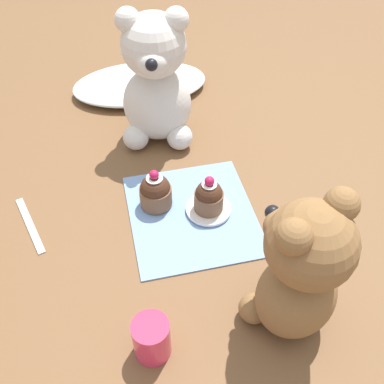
{
  "coord_description": "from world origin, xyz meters",
  "views": [
    {
      "loc": [
        -0.12,
        -0.5,
        0.58
      ],
      "look_at": [
        0.0,
        0.0,
        0.06
      ],
      "focal_mm": 42.0,
      "sensor_mm": 36.0,
      "label": 1
    }
  ],
  "objects_px": {
    "cupcake_near_cream_bear": "(155,191)",
    "teaspoon": "(30,224)",
    "saucer_plate": "(209,210)",
    "teddy_bear_tan": "(301,270)",
    "cupcake_near_tan_bear": "(209,198)",
    "juice_glass": "(152,339)",
    "teddy_bear_cream": "(156,82)"
  },
  "relations": [
    {
      "from": "teddy_bear_tan",
      "to": "cupcake_near_cream_bear",
      "type": "xyz_separation_m",
      "value": [
        -0.14,
        0.26,
        -0.08
      ]
    },
    {
      "from": "teddy_bear_tan",
      "to": "cupcake_near_tan_bear",
      "type": "xyz_separation_m",
      "value": [
        -0.06,
        0.22,
        -0.08
      ]
    },
    {
      "from": "cupcake_near_cream_bear",
      "to": "cupcake_near_tan_bear",
      "type": "distance_m",
      "value": 0.09
    },
    {
      "from": "cupcake_near_cream_bear",
      "to": "saucer_plate",
      "type": "bearing_deg",
      "value": -25.09
    },
    {
      "from": "teddy_bear_tan",
      "to": "saucer_plate",
      "type": "distance_m",
      "value": 0.25
    },
    {
      "from": "cupcake_near_cream_bear",
      "to": "cupcake_near_tan_bear",
      "type": "bearing_deg",
      "value": -25.09
    },
    {
      "from": "teddy_bear_tan",
      "to": "cupcake_near_tan_bear",
      "type": "distance_m",
      "value": 0.24
    },
    {
      "from": "cupcake_near_cream_bear",
      "to": "teaspoon",
      "type": "height_order",
      "value": "cupcake_near_cream_bear"
    },
    {
      "from": "saucer_plate",
      "to": "juice_glass",
      "type": "height_order",
      "value": "juice_glass"
    },
    {
      "from": "cupcake_near_tan_bear",
      "to": "teddy_bear_tan",
      "type": "bearing_deg",
      "value": -75.22
    },
    {
      "from": "teddy_bear_cream",
      "to": "teaspoon",
      "type": "relative_size",
      "value": 1.94
    },
    {
      "from": "cupcake_near_tan_bear",
      "to": "juice_glass",
      "type": "xyz_separation_m",
      "value": [
        -0.13,
        -0.22,
        -0.01
      ]
    },
    {
      "from": "cupcake_near_tan_bear",
      "to": "teaspoon",
      "type": "distance_m",
      "value": 0.31
    },
    {
      "from": "teddy_bear_tan",
      "to": "juice_glass",
      "type": "distance_m",
      "value": 0.21
    },
    {
      "from": "teddy_bear_tan",
      "to": "juice_glass",
      "type": "height_order",
      "value": "teddy_bear_tan"
    },
    {
      "from": "cupcake_near_tan_bear",
      "to": "juice_glass",
      "type": "height_order",
      "value": "cupcake_near_tan_bear"
    },
    {
      "from": "cupcake_near_tan_bear",
      "to": "teaspoon",
      "type": "relative_size",
      "value": 0.52
    },
    {
      "from": "teddy_bear_tan",
      "to": "cupcake_near_cream_bear",
      "type": "bearing_deg",
      "value": -85.37
    },
    {
      "from": "teddy_bear_cream",
      "to": "saucer_plate",
      "type": "distance_m",
      "value": 0.27
    },
    {
      "from": "cupcake_near_cream_bear",
      "to": "cupcake_near_tan_bear",
      "type": "height_order",
      "value": "cupcake_near_tan_bear"
    },
    {
      "from": "teddy_bear_tan",
      "to": "teaspoon",
      "type": "height_order",
      "value": "teddy_bear_tan"
    },
    {
      "from": "juice_glass",
      "to": "cupcake_near_tan_bear",
      "type": "bearing_deg",
      "value": 58.73
    },
    {
      "from": "cupcake_near_tan_bear",
      "to": "saucer_plate",
      "type": "bearing_deg",
      "value": 147.99
    },
    {
      "from": "teddy_bear_cream",
      "to": "cupcake_near_cream_bear",
      "type": "bearing_deg",
      "value": -88.95
    },
    {
      "from": "saucer_plate",
      "to": "teaspoon",
      "type": "height_order",
      "value": "saucer_plate"
    },
    {
      "from": "cupcake_near_cream_bear",
      "to": "teaspoon",
      "type": "relative_size",
      "value": 0.55
    },
    {
      "from": "juice_glass",
      "to": "teaspoon",
      "type": "xyz_separation_m",
      "value": [
        -0.17,
        0.26,
        -0.03
      ]
    },
    {
      "from": "saucer_plate",
      "to": "teaspoon",
      "type": "distance_m",
      "value": 0.3
    },
    {
      "from": "teddy_bear_tan",
      "to": "cupcake_near_tan_bear",
      "type": "bearing_deg",
      "value": -99.52
    },
    {
      "from": "cupcake_near_cream_bear",
      "to": "juice_glass",
      "type": "height_order",
      "value": "cupcake_near_cream_bear"
    },
    {
      "from": "cupcake_near_cream_bear",
      "to": "saucer_plate",
      "type": "xyz_separation_m",
      "value": [
        0.08,
        -0.04,
        -0.03
      ]
    },
    {
      "from": "juice_glass",
      "to": "teaspoon",
      "type": "height_order",
      "value": "juice_glass"
    }
  ]
}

